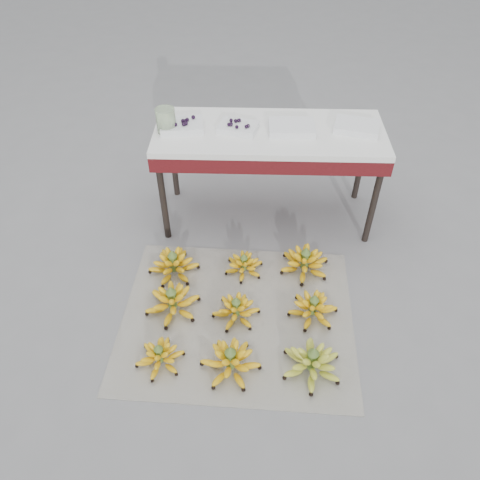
{
  "coord_description": "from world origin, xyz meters",
  "views": [
    {
      "loc": [
        -0.02,
        -1.56,
        2.05
      ],
      "look_at": [
        -0.07,
        0.3,
        0.31
      ],
      "focal_mm": 35.0,
      "sensor_mm": 36.0,
      "label": 1
    }
  ],
  "objects_px": {
    "tray_left": "(238,127)",
    "tray_right": "(292,128)",
    "tray_far_left": "(182,126)",
    "bunch_back_left": "(174,265)",
    "bunch_mid_left": "(172,302)",
    "bunch_mid_center": "(236,310)",
    "bunch_back_center": "(244,265)",
    "newspaper_mat": "(237,317)",
    "bunch_front_right": "(312,362)",
    "tray_far_right": "(357,127)",
    "bunch_back_right": "(305,262)",
    "bunch_mid_right": "(313,308)",
    "bunch_front_center": "(230,361)",
    "glass_jar": "(166,120)",
    "bunch_front_left": "(160,356)",
    "vendor_table": "(269,141)"
  },
  "relations": [
    {
      "from": "newspaper_mat",
      "to": "bunch_mid_left",
      "type": "relative_size",
      "value": 3.26
    },
    {
      "from": "tray_right",
      "to": "tray_far_right",
      "type": "relative_size",
      "value": 0.93
    },
    {
      "from": "newspaper_mat",
      "to": "tray_far_right",
      "type": "xyz_separation_m",
      "value": [
        0.67,
        0.9,
        0.67
      ]
    },
    {
      "from": "bunch_front_left",
      "to": "bunch_back_center",
      "type": "xyz_separation_m",
      "value": [
        0.4,
        0.64,
        -0.0
      ]
    },
    {
      "from": "tray_right",
      "to": "glass_jar",
      "type": "bearing_deg",
      "value": -177.71
    },
    {
      "from": "newspaper_mat",
      "to": "bunch_front_right",
      "type": "height_order",
      "value": "bunch_front_right"
    },
    {
      "from": "tray_right",
      "to": "tray_far_left",
      "type": "bearing_deg",
      "value": 179.71
    },
    {
      "from": "bunch_mid_right",
      "to": "bunch_back_right",
      "type": "bearing_deg",
      "value": 106.14
    },
    {
      "from": "vendor_table",
      "to": "tray_left",
      "type": "height_order",
      "value": "tray_left"
    },
    {
      "from": "newspaper_mat",
      "to": "bunch_back_right",
      "type": "relative_size",
      "value": 3.4
    },
    {
      "from": "tray_left",
      "to": "tray_right",
      "type": "distance_m",
      "value": 0.31
    },
    {
      "from": "tray_far_right",
      "to": "bunch_mid_left",
      "type": "bearing_deg",
      "value": -140.41
    },
    {
      "from": "bunch_back_center",
      "to": "bunch_front_center",
      "type": "bearing_deg",
      "value": -109.89
    },
    {
      "from": "bunch_mid_left",
      "to": "vendor_table",
      "type": "height_order",
      "value": "vendor_table"
    },
    {
      "from": "bunch_mid_center",
      "to": "bunch_front_left",
      "type": "bearing_deg",
      "value": -141.48
    },
    {
      "from": "bunch_front_center",
      "to": "bunch_mid_center",
      "type": "relative_size",
      "value": 1.27
    },
    {
      "from": "bunch_front_center",
      "to": "tray_far_right",
      "type": "height_order",
      "value": "tray_far_right"
    },
    {
      "from": "newspaper_mat",
      "to": "tray_right",
      "type": "bearing_deg",
      "value": 71.6
    },
    {
      "from": "tray_right",
      "to": "bunch_front_center",
      "type": "bearing_deg",
      "value": -104.71
    },
    {
      "from": "bunch_mid_right",
      "to": "glass_jar",
      "type": "relative_size",
      "value": 2.25
    },
    {
      "from": "tray_far_left",
      "to": "tray_far_right",
      "type": "bearing_deg",
      "value": 1.14
    },
    {
      "from": "newspaper_mat",
      "to": "glass_jar",
      "type": "height_order",
      "value": "glass_jar"
    },
    {
      "from": "vendor_table",
      "to": "tray_far_right",
      "type": "xyz_separation_m",
      "value": [
        0.51,
        0.02,
        0.1
      ]
    },
    {
      "from": "bunch_back_left",
      "to": "tray_far_left",
      "type": "xyz_separation_m",
      "value": [
        0.03,
        0.55,
        0.61
      ]
    },
    {
      "from": "bunch_mid_left",
      "to": "tray_far_left",
      "type": "bearing_deg",
      "value": 70.33
    },
    {
      "from": "bunch_mid_center",
      "to": "bunch_back_left",
      "type": "bearing_deg",
      "value": 139.44
    },
    {
      "from": "bunch_front_center",
      "to": "bunch_back_center",
      "type": "xyz_separation_m",
      "value": [
        0.05,
        0.67,
        -0.01
      ]
    },
    {
      "from": "bunch_mid_center",
      "to": "tray_far_left",
      "type": "distance_m",
      "value": 1.12
    },
    {
      "from": "bunch_mid_left",
      "to": "bunch_front_right",
      "type": "bearing_deg",
      "value": -45.53
    },
    {
      "from": "bunch_front_right",
      "to": "bunch_mid_right",
      "type": "relative_size",
      "value": 1.24
    },
    {
      "from": "tray_far_left",
      "to": "bunch_back_left",
      "type": "bearing_deg",
      "value": -93.62
    },
    {
      "from": "tray_far_left",
      "to": "tray_far_right",
      "type": "height_order",
      "value": "tray_far_left"
    },
    {
      "from": "bunch_mid_right",
      "to": "bunch_front_center",
      "type": "bearing_deg",
      "value": -128.82
    },
    {
      "from": "bunch_back_center",
      "to": "bunch_mid_left",
      "type": "bearing_deg",
      "value": -157.23
    },
    {
      "from": "bunch_back_center",
      "to": "tray_right",
      "type": "bearing_deg",
      "value": 47.75
    },
    {
      "from": "bunch_front_right",
      "to": "bunch_mid_right",
      "type": "xyz_separation_m",
      "value": [
        0.04,
        0.34,
        -0.01
      ]
    },
    {
      "from": "bunch_front_right",
      "to": "bunch_back_center",
      "type": "relative_size",
      "value": 1.4
    },
    {
      "from": "tray_far_right",
      "to": "bunch_mid_center",
      "type": "bearing_deg",
      "value": -127.41
    },
    {
      "from": "bunch_back_right",
      "to": "tray_far_left",
      "type": "bearing_deg",
      "value": 129.2
    },
    {
      "from": "bunch_mid_center",
      "to": "bunch_back_center",
      "type": "distance_m",
      "value": 0.34
    },
    {
      "from": "bunch_mid_center",
      "to": "bunch_mid_right",
      "type": "xyz_separation_m",
      "value": [
        0.42,
        0.02,
        0.0
      ]
    },
    {
      "from": "bunch_front_right",
      "to": "bunch_back_right",
      "type": "bearing_deg",
      "value": 64.36
    },
    {
      "from": "bunch_back_left",
      "to": "tray_far_right",
      "type": "relative_size",
      "value": 1.01
    },
    {
      "from": "bunch_back_center",
      "to": "tray_far_right",
      "type": "bearing_deg",
      "value": 24.68
    },
    {
      "from": "bunch_mid_center",
      "to": "tray_left",
      "type": "relative_size",
      "value": 1.02
    },
    {
      "from": "bunch_back_left",
      "to": "tray_left",
      "type": "relative_size",
      "value": 1.16
    },
    {
      "from": "bunch_mid_right",
      "to": "glass_jar",
      "type": "height_order",
      "value": "glass_jar"
    },
    {
      "from": "bunch_mid_left",
      "to": "tray_far_left",
      "type": "distance_m",
      "value": 1.03
    },
    {
      "from": "vendor_table",
      "to": "glass_jar",
      "type": "height_order",
      "value": "glass_jar"
    },
    {
      "from": "bunch_back_left",
      "to": "tray_far_right",
      "type": "xyz_separation_m",
      "value": [
        1.06,
        0.57,
        0.61
      ]
    }
  ]
}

